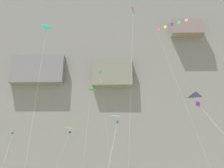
{
  "coord_description": "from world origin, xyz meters",
  "views": [
    {
      "loc": [
        0.95,
        -12.69,
        2.47
      ],
      "look_at": [
        0.39,
        18.2,
        13.08
      ],
      "focal_mm": 35.41,
      "sensor_mm": 36.0,
      "label": 1
    }
  ],
  "objects_px": {
    "kite_delta_mid_center": "(89,95)",
    "kite_diamond_low_right": "(101,77)",
    "kite_delta_upper_left": "(203,103)",
    "kite_diamond_upper_mid": "(133,20)",
    "kite_windsock_low_left": "(12,133)",
    "kite_delta_front_field": "(71,132)",
    "kite_delta_far_right": "(46,37)",
    "kite_banner_high_left": "(173,31)",
    "kite_delta_low_center": "(119,122)"
  },
  "relations": [
    {
      "from": "kite_delta_front_field",
      "to": "kite_banner_high_left",
      "type": "bearing_deg",
      "value": -44.58
    },
    {
      "from": "kite_delta_upper_left",
      "to": "kite_diamond_upper_mid",
      "type": "bearing_deg",
      "value": 129.34
    },
    {
      "from": "kite_diamond_upper_mid",
      "to": "kite_delta_far_right",
      "type": "height_order",
      "value": "kite_diamond_upper_mid"
    },
    {
      "from": "kite_delta_upper_left",
      "to": "kite_delta_front_field",
      "type": "bearing_deg",
      "value": 123.56
    },
    {
      "from": "kite_delta_mid_center",
      "to": "kite_diamond_low_right",
      "type": "distance_m",
      "value": 7.57
    },
    {
      "from": "kite_delta_far_right",
      "to": "kite_banner_high_left",
      "type": "bearing_deg",
      "value": 19.45
    },
    {
      "from": "kite_delta_low_center",
      "to": "kite_delta_front_field",
      "type": "distance_m",
      "value": 27.44
    },
    {
      "from": "kite_delta_far_right",
      "to": "kite_delta_upper_left",
      "type": "bearing_deg",
      "value": -9.11
    },
    {
      "from": "kite_delta_front_field",
      "to": "kite_diamond_low_right",
      "type": "height_order",
      "value": "kite_diamond_low_right"
    },
    {
      "from": "kite_windsock_low_left",
      "to": "kite_delta_front_field",
      "type": "bearing_deg",
      "value": 10.3
    },
    {
      "from": "kite_windsock_low_left",
      "to": "kite_delta_mid_center",
      "type": "distance_m",
      "value": 18.83
    },
    {
      "from": "kite_banner_high_left",
      "to": "kite_diamond_upper_mid",
      "type": "distance_m",
      "value": 7.0
    },
    {
      "from": "kite_delta_front_field",
      "to": "kite_diamond_upper_mid",
      "type": "distance_m",
      "value": 28.85
    },
    {
      "from": "kite_delta_low_center",
      "to": "kite_delta_upper_left",
      "type": "bearing_deg",
      "value": -21.56
    },
    {
      "from": "kite_delta_low_center",
      "to": "kite_delta_far_right",
      "type": "bearing_deg",
      "value": -177.08
    },
    {
      "from": "kite_delta_low_center",
      "to": "kite_delta_mid_center",
      "type": "xyz_separation_m",
      "value": [
        -5.99,
        19.77,
        8.94
      ]
    },
    {
      "from": "kite_diamond_upper_mid",
      "to": "kite_delta_upper_left",
      "type": "distance_m",
      "value": 18.15
    },
    {
      "from": "kite_windsock_low_left",
      "to": "kite_delta_mid_center",
      "type": "bearing_deg",
      "value": -10.87
    },
    {
      "from": "kite_delta_low_center",
      "to": "kite_diamond_upper_mid",
      "type": "distance_m",
      "value": 17.3
    },
    {
      "from": "kite_delta_low_center",
      "to": "kite_delta_upper_left",
      "type": "distance_m",
      "value": 9.22
    },
    {
      "from": "kite_delta_far_right",
      "to": "kite_diamond_low_right",
      "type": "xyz_separation_m",
      "value": [
        5.48,
        24.73,
        3.79
      ]
    },
    {
      "from": "kite_delta_far_right",
      "to": "kite_diamond_upper_mid",
      "type": "bearing_deg",
      "value": 21.35
    },
    {
      "from": "kite_delta_mid_center",
      "to": "kite_delta_far_right",
      "type": "bearing_deg",
      "value": -99.64
    },
    {
      "from": "kite_banner_high_left",
      "to": "kite_delta_low_center",
      "type": "height_order",
      "value": "kite_banner_high_left"
    },
    {
      "from": "kite_diamond_upper_mid",
      "to": "kite_delta_far_right",
      "type": "distance_m",
      "value": 13.9
    },
    {
      "from": "kite_delta_mid_center",
      "to": "kite_diamond_low_right",
      "type": "bearing_deg",
      "value": 65.53
    },
    {
      "from": "kite_delta_far_right",
      "to": "kite_delta_mid_center",
      "type": "bearing_deg",
      "value": 80.36
    },
    {
      "from": "kite_banner_high_left",
      "to": "kite_windsock_low_left",
      "type": "xyz_separation_m",
      "value": [
        -31.96,
        16.99,
        -14.3
      ]
    },
    {
      "from": "kite_delta_front_field",
      "to": "kite_diamond_upper_mid",
      "type": "xyz_separation_m",
      "value": [
        12.87,
        -21.16,
        14.8
      ]
    },
    {
      "from": "kite_banner_high_left",
      "to": "kite_diamond_low_right",
      "type": "height_order",
      "value": "kite_banner_high_left"
    },
    {
      "from": "kite_delta_mid_center",
      "to": "kite_diamond_upper_mid",
      "type": "bearing_deg",
      "value": -61.9
    },
    {
      "from": "kite_delta_low_center",
      "to": "kite_delta_far_right",
      "type": "height_order",
      "value": "kite_delta_far_right"
    },
    {
      "from": "kite_banner_high_left",
      "to": "kite_delta_low_center",
      "type": "distance_m",
      "value": 19.07
    },
    {
      "from": "kite_delta_front_field",
      "to": "kite_delta_low_center",
      "type": "bearing_deg",
      "value": -67.44
    },
    {
      "from": "kite_delta_low_center",
      "to": "kite_diamond_low_right",
      "type": "bearing_deg",
      "value": 99.27
    },
    {
      "from": "kite_delta_low_center",
      "to": "kite_delta_mid_center",
      "type": "height_order",
      "value": "kite_delta_mid_center"
    },
    {
      "from": "kite_windsock_low_left",
      "to": "kite_delta_mid_center",
      "type": "height_order",
      "value": "kite_delta_mid_center"
    },
    {
      "from": "kite_delta_front_field",
      "to": "kite_delta_upper_left",
      "type": "distance_m",
      "value": 34.37
    },
    {
      "from": "kite_delta_front_field",
      "to": "kite_delta_upper_left",
      "type": "height_order",
      "value": "kite_delta_front_field"
    },
    {
      "from": "kite_banner_high_left",
      "to": "kite_diamond_low_right",
      "type": "xyz_separation_m",
      "value": [
        -12.98,
        18.21,
        -0.98
      ]
    },
    {
      "from": "kite_delta_front_field",
      "to": "kite_diamond_low_right",
      "type": "xyz_separation_m",
      "value": [
        6.55,
        -1.04,
        12.86
      ]
    },
    {
      "from": "kite_delta_low_center",
      "to": "kite_delta_upper_left",
      "type": "height_order",
      "value": "kite_delta_upper_left"
    },
    {
      "from": "kite_diamond_upper_mid",
      "to": "kite_banner_high_left",
      "type": "bearing_deg",
      "value": 16.0
    },
    {
      "from": "kite_windsock_low_left",
      "to": "kite_diamond_low_right",
      "type": "height_order",
      "value": "kite_diamond_low_right"
    },
    {
      "from": "kite_delta_upper_left",
      "to": "kite_diamond_low_right",
      "type": "bearing_deg",
      "value": 114.28
    },
    {
      "from": "kite_diamond_low_right",
      "to": "kite_windsock_low_left",
      "type": "bearing_deg",
      "value": -176.33
    },
    {
      "from": "kite_delta_far_right",
      "to": "kite_delta_low_center",
      "type": "bearing_deg",
      "value": 2.92
    },
    {
      "from": "kite_diamond_low_right",
      "to": "kite_banner_high_left",
      "type": "bearing_deg",
      "value": -54.51
    },
    {
      "from": "kite_delta_upper_left",
      "to": "kite_windsock_low_left",
      "type": "bearing_deg",
      "value": 139.99
    },
    {
      "from": "kite_windsock_low_left",
      "to": "kite_delta_low_center",
      "type": "distance_m",
      "value": 32.53
    }
  ]
}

